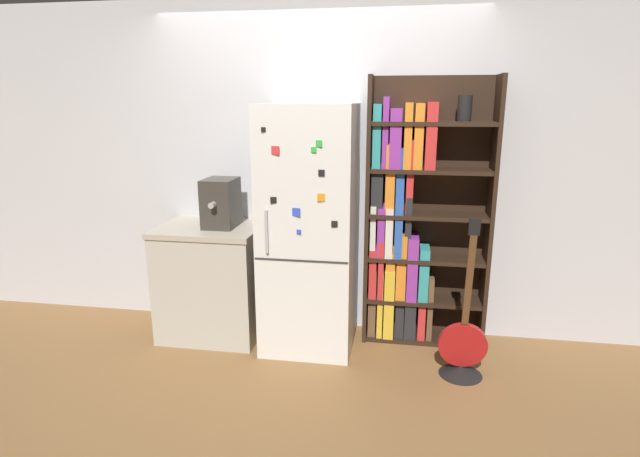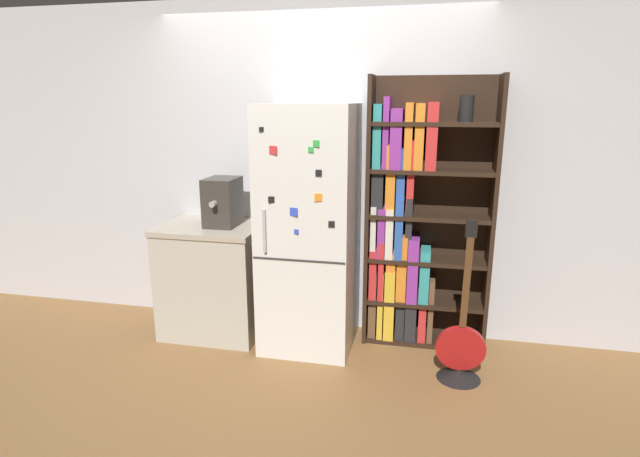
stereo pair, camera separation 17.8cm
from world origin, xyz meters
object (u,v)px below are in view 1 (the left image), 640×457
(refrigerator, at_px, (310,229))
(espresso_machine, at_px, (221,203))
(bookshelf, at_px, (411,226))
(guitar, at_px, (462,353))

(refrigerator, xyz_separation_m, espresso_machine, (-0.70, 0.04, 0.17))
(refrigerator, bearing_deg, espresso_machine, 176.78)
(bookshelf, height_order, espresso_machine, bookshelf)
(refrigerator, xyz_separation_m, guitar, (1.12, -0.33, -0.75))
(bookshelf, distance_m, espresso_machine, 1.47)
(bookshelf, bearing_deg, guitar, -55.30)
(bookshelf, bearing_deg, refrigerator, -164.25)
(refrigerator, height_order, guitar, refrigerator)
(refrigerator, relative_size, espresso_machine, 4.90)
(refrigerator, height_order, espresso_machine, refrigerator)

